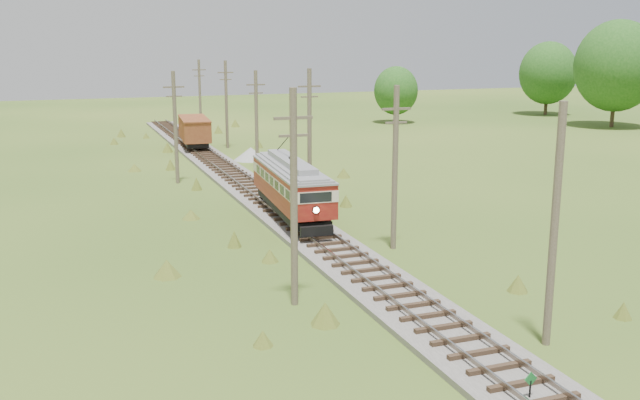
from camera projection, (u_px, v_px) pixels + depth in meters
name	position (u px, v px, depth m)	size (l,w,h in m)	color
railbed_main	(254.00, 191.00, 51.34)	(3.60, 96.00, 0.57)	#605B54
switch_marker	(530.00, 386.00, 21.43)	(0.45, 0.06, 1.08)	black
streetcar	(291.00, 183.00, 42.87)	(3.35, 11.16, 5.05)	black
gondola	(194.00, 130.00, 71.86)	(3.41, 8.37, 2.71)	black
gravel_pile	(252.00, 154.00, 65.92)	(3.25, 3.45, 1.18)	gray
utility_pole_r_1	(554.00, 227.00, 24.93)	(0.30, 0.30, 8.80)	brown
utility_pole_r_2	(395.00, 167.00, 36.90)	(1.60, 0.30, 8.60)	brown
utility_pole_r_3	(310.00, 133.00, 48.72)	(1.60, 0.30, 9.00)	brown
utility_pole_r_4	(256.00, 119.00, 60.62)	(1.60, 0.30, 8.40)	brown
utility_pole_r_5	(226.00, 104.00, 72.60)	(1.60, 0.30, 8.90)	brown
utility_pole_r_6	(200.00, 96.00, 84.45)	(1.60, 0.30, 8.70)	brown
utility_pole_l_a	(294.00, 196.00, 28.82)	(1.60, 0.30, 9.00)	brown
utility_pole_l_b	(175.00, 126.00, 54.39)	(1.60, 0.30, 8.60)	brown
tree_right_4	(617.00, 66.00, 89.97)	(10.50, 10.50, 13.53)	#38281C
tree_right_5	(548.00, 73.00, 105.63)	(8.40, 8.40, 10.82)	#38281C
tree_mid_b	(396.00, 91.00, 95.39)	(5.88, 5.88, 7.57)	#38281C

